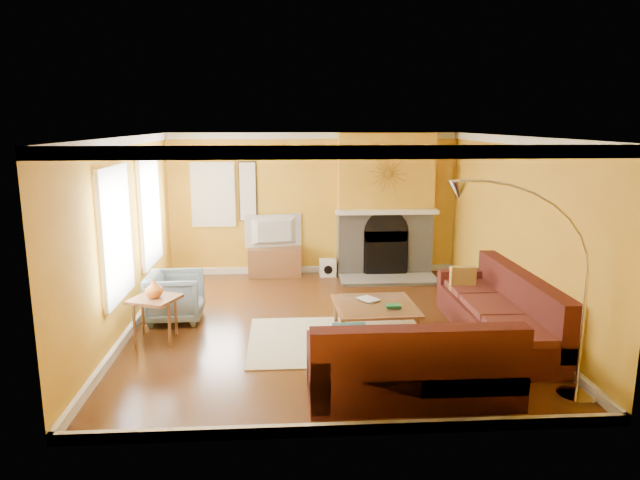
{
  "coord_description": "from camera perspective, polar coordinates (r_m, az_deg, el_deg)",
  "views": [
    {
      "loc": [
        -0.58,
        -7.83,
        2.89
      ],
      "look_at": [
        -0.05,
        0.4,
        1.18
      ],
      "focal_mm": 32.0,
      "sensor_mm": 36.0,
      "label": 1
    }
  ],
  "objects": [
    {
      "name": "coffee_table",
      "position": [
        8.0,
        5.51,
        -7.86
      ],
      "size": [
        1.14,
        1.14,
        0.43
      ],
      "primitive_type": null,
      "rotation": [
        0.0,
        0.0,
        0.04
      ],
      "color": "white",
      "rests_on": "floor"
    },
    {
      "name": "wall_left",
      "position": [
        8.27,
        -18.92,
        0.34
      ],
      "size": [
        0.02,
        6.0,
        2.7
      ],
      "primitive_type": "cube",
      "color": "gold",
      "rests_on": "ground"
    },
    {
      "name": "hearth",
      "position": [
        10.66,
        6.88,
        -3.95
      ],
      "size": [
        1.8,
        0.7,
        0.06
      ],
      "primitive_type": "cube",
      "color": "gray",
      "rests_on": "floor"
    },
    {
      "name": "window_left_near",
      "position": [
        9.48,
        -16.74,
        2.78
      ],
      "size": [
        0.06,
        1.22,
        1.72
      ],
      "primitive_type": "cube",
      "color": "white",
      "rests_on": "wall_left"
    },
    {
      "name": "armchair",
      "position": [
        8.72,
        -14.27,
        -5.51
      ],
      "size": [
        0.82,
        0.8,
        0.73
      ],
      "primitive_type": "imported",
      "rotation": [
        0.0,
        0.0,
        1.6
      ],
      "color": "gray",
      "rests_on": "floor"
    },
    {
      "name": "window_left_far",
      "position": [
        7.67,
        -19.85,
        0.56
      ],
      "size": [
        0.06,
        1.22,
        1.72
      ],
      "primitive_type": "cube",
      "color": "white",
      "rests_on": "wall_left"
    },
    {
      "name": "sunburst",
      "position": [
        10.62,
        6.81,
        6.55
      ],
      "size": [
        0.7,
        0.04,
        0.7
      ],
      "primitive_type": null,
      "color": "olive",
      "rests_on": "fireplace"
    },
    {
      "name": "wall_front",
      "position": [
        5.1,
        3.0,
        -5.92
      ],
      "size": [
        5.5,
        0.02,
        2.7
      ],
      "primitive_type": "cube",
      "color": "gold",
      "rests_on": "ground"
    },
    {
      "name": "floor",
      "position": [
        8.37,
        0.49,
        -8.56
      ],
      "size": [
        5.5,
        6.0,
        0.02
      ],
      "primitive_type": "cube",
      "color": "brown",
      "rests_on": "ground"
    },
    {
      "name": "crown_molding",
      "position": [
        7.86,
        0.52,
        9.88
      ],
      "size": [
        5.5,
        6.0,
        0.12
      ],
      "primitive_type": null,
      "color": "white",
      "rests_on": "ceiling"
    },
    {
      "name": "wall_art",
      "position": [
        10.9,
        -7.24,
        4.82
      ],
      "size": [
        0.34,
        0.04,
        1.14
      ],
      "primitive_type": "cube",
      "color": "white",
      "rests_on": "wall_back"
    },
    {
      "name": "media_console",
      "position": [
        10.92,
        -4.53,
        -2.19
      ],
      "size": [
        1.0,
        0.45,
        0.55
      ],
      "primitive_type": "cube",
      "color": "brown",
      "rests_on": "floor"
    },
    {
      "name": "subwoofer",
      "position": [
        10.93,
        0.76,
        -2.79
      ],
      "size": [
        0.31,
        0.31,
        0.31
      ],
      "primitive_type": "cube",
      "color": "white",
      "rests_on": "floor"
    },
    {
      "name": "tv",
      "position": [
        10.79,
        -4.58,
        0.84
      ],
      "size": [
        1.09,
        0.36,
        0.62
      ],
      "primitive_type": "imported",
      "rotation": [
        0.0,
        0.0,
        3.35
      ],
      "color": "black",
      "rests_on": "media_console"
    },
    {
      "name": "ceiling",
      "position": [
        7.85,
        0.53,
        10.39
      ],
      "size": [
        5.5,
        6.0,
        0.02
      ],
      "primitive_type": "cube",
      "color": "white",
      "rests_on": "ground"
    },
    {
      "name": "rug",
      "position": [
        7.82,
        1.81,
        -9.94
      ],
      "size": [
        2.4,
        1.8,
        0.02
      ],
      "primitive_type": "cube",
      "color": "beige",
      "rests_on": "floor"
    },
    {
      "name": "sectional_sofa",
      "position": [
        7.51,
        10.34,
        -7.46
      ],
      "size": [
        3.09,
        3.48,
        0.9
      ],
      "primitive_type": null,
      "color": "#511D1A",
      "rests_on": "floor"
    },
    {
      "name": "side_table",
      "position": [
        7.98,
        -16.1,
        -7.65
      ],
      "size": [
        0.73,
        0.73,
        0.61
      ],
      "primitive_type": null,
      "rotation": [
        0.0,
        0.0,
        -0.38
      ],
      "color": "brown",
      "rests_on": "floor"
    },
    {
      "name": "baseboard",
      "position": [
        8.35,
        0.49,
        -8.11
      ],
      "size": [
        5.5,
        6.0,
        0.12
      ],
      "primitive_type": null,
      "color": "white",
      "rests_on": "floor"
    },
    {
      "name": "wall_back",
      "position": [
        10.97,
        -0.65,
        3.64
      ],
      "size": [
        5.5,
        0.02,
        2.7
      ],
      "primitive_type": "cube",
      "color": "gold",
      "rests_on": "ground"
    },
    {
      "name": "fireplace",
      "position": [
        10.91,
        6.52,
        3.52
      ],
      "size": [
        1.8,
        0.4,
        2.7
      ],
      "primitive_type": null,
      "color": "gray",
      "rests_on": "floor"
    },
    {
      "name": "mantel",
      "position": [
        10.7,
        6.73,
        2.81
      ],
      "size": [
        1.92,
        0.22,
        0.08
      ],
      "primitive_type": "cube",
      "color": "white",
      "rests_on": "fireplace"
    },
    {
      "name": "vase",
      "position": [
        7.86,
        -16.28,
        -4.68
      ],
      "size": [
        0.24,
        0.24,
        0.25
      ],
      "primitive_type": "imported",
      "rotation": [
        0.0,
        0.0,
        0.02
      ],
      "color": "orange",
      "rests_on": "side_table"
    },
    {
      "name": "wall_right",
      "position": [
        8.65,
        19.06,
        0.8
      ],
      "size": [
        0.02,
        6.0,
        2.7
      ],
      "primitive_type": "cube",
      "color": "gold",
      "rests_on": "ground"
    },
    {
      "name": "book",
      "position": [
        8.01,
        4.24,
        -6.07
      ],
      "size": [
        0.34,
        0.37,
        0.03
      ],
      "primitive_type": "imported",
      "rotation": [
        0.0,
        0.0,
        0.58
      ],
      "color": "white",
      "rests_on": "coffee_table"
    },
    {
      "name": "arc_lamp",
      "position": [
        6.18,
        19.85,
        -5.23
      ],
      "size": [
        1.46,
        0.36,
        2.33
      ],
      "primitive_type": null,
      "color": "silver",
      "rests_on": "floor"
    },
    {
      "name": "window_back",
      "position": [
        10.95,
        -10.64,
        4.48
      ],
      "size": [
        0.82,
        0.06,
        1.22
      ],
      "primitive_type": "cube",
      "color": "white",
      "rests_on": "wall_back"
    }
  ]
}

